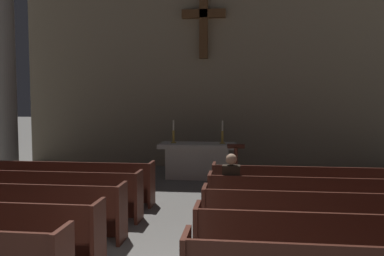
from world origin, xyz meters
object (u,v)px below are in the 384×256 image
candlestick_right (222,136)px  lone_worshipper (231,187)px  candlestick_left (174,136)px  pew_right_row_2 (359,247)px  pew_right_row_5 (313,188)px  pew_left_row_3 (3,209)px  pew_right_row_3 (338,221)px  pew_left_row_4 (36,194)px  pew_right_row_4 (324,202)px  altar (198,160)px  lectern (236,167)px  pew_left_row_5 (61,182)px  column_left_second (5,49)px

candlestick_right → lone_worshipper: (0.36, -4.19, -0.52)m
candlestick_left → candlestick_right: 1.40m
pew_right_row_2 → pew_right_row_5: bearing=90.0°
pew_left_row_3 → pew_right_row_3: same height
pew_left_row_3 → pew_left_row_4: size_ratio=1.00×
pew_left_row_4 → pew_right_row_4: same height
pew_right_row_5 → altar: bearing=130.8°
pew_left_row_4 → pew_right_row_2: 5.83m
pew_right_row_2 → lone_worshipper: (-1.64, 2.26, 0.22)m
lone_worshipper → pew_right_row_4: bearing=-1.4°
lectern → candlestick_right: bearing=108.4°
pew_left_row_4 → pew_left_row_5: (0.00, 1.11, 0.00)m
pew_left_row_5 → lone_worshipper: (3.75, -1.07, 0.22)m
candlestick_left → candlestick_right: (1.40, 0.00, 0.00)m
column_left_second → altar: size_ratio=3.44×
pew_left_row_3 → pew_right_row_3: (5.39, 0.00, 0.00)m
pew_left_row_3 → candlestick_left: candlestick_left is taller
pew_right_row_4 → lone_worshipper: 1.65m
pew_right_row_3 → pew_right_row_4: same height
pew_right_row_2 → pew_right_row_3: 1.11m
candlestick_left → lone_worshipper: 4.58m
column_left_second → lone_worshipper: size_ratio=5.74×
lone_worshipper → column_left_second: bearing=149.8°
pew_right_row_2 → altar: size_ratio=1.87×
pew_left_row_4 → pew_left_row_5: bearing=90.0°
column_left_second → lone_worshipper: (6.61, -3.85, -3.01)m
pew_right_row_4 → candlestick_left: (-3.39, 4.23, 0.74)m
pew_right_row_2 → candlestick_left: (-3.39, 6.45, 0.74)m
column_left_second → altar: (5.56, 0.35, -3.17)m
pew_left_row_5 → lone_worshipper: lone_worshipper is taller
pew_left_row_3 → pew_right_row_3: 5.39m
pew_left_row_3 → altar: 5.98m
pew_left_row_4 → lectern: size_ratio=3.56×
pew_right_row_2 → column_left_second: 10.76m
pew_left_row_5 → pew_right_row_2: 6.33m
pew_right_row_4 → candlestick_left: bearing=128.7°
altar → pew_left_row_5: bearing=-130.8°
altar → candlestick_left: (-0.70, 0.00, 0.68)m
pew_right_row_5 → candlestick_left: bearing=137.4°
pew_right_row_4 → lone_worshipper: (-1.64, 0.04, 0.22)m
pew_left_row_4 → lectern: lectern is taller
lectern → pew_right_row_5: bearing=-50.3°
column_left_second → altar: column_left_second is taller
candlestick_right → altar: bearing=180.0°
pew_right_row_2 → pew_right_row_3: size_ratio=1.00×
column_left_second → lone_worshipper: bearing=-30.2°
column_left_second → candlestick_left: (4.86, 0.35, -2.49)m
pew_left_row_3 → column_left_second: (-2.86, 4.99, 3.23)m
pew_right_row_3 → lone_worshipper: (-1.64, 1.15, 0.22)m
lone_worshipper → pew_right_row_3: bearing=-35.0°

